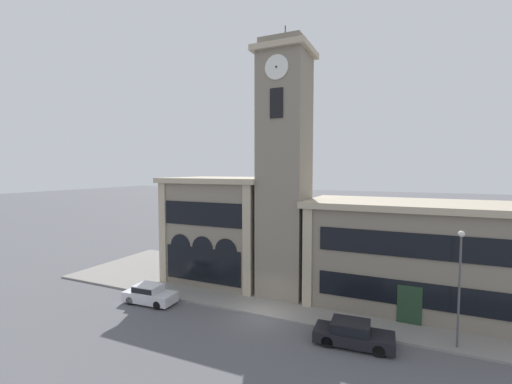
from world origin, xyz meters
name	(u,v)px	position (x,y,z in m)	size (l,w,h in m)	color
ground_plane	(261,317)	(0.00, 0.00, 0.00)	(300.00, 300.00, 0.00)	#56565B
sidewalk_kerb	(289,289)	(0.00, 5.99, 0.07)	(41.26, 11.99, 0.15)	gray
clock_tower	(284,170)	(0.00, 4.66, 10.19)	(4.33, 4.33, 21.44)	gray
town_hall_left_wing	(223,228)	(-6.65, 6.38, 4.79)	(9.77, 7.84, 9.51)	gray
town_hall_right_wing	(411,254)	(9.37, 6.39, 3.96)	(15.21, 7.84, 7.87)	gray
parked_car_near	(150,294)	(-8.77, -1.30, 0.74)	(4.12, 2.01, 1.44)	silver
parked_car_mid	(353,333)	(6.39, -1.30, 0.74)	(4.61, 2.09, 1.41)	black
street_lamp	(460,273)	(11.89, 0.66, 4.44)	(0.36, 0.36, 6.68)	#4C4C51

